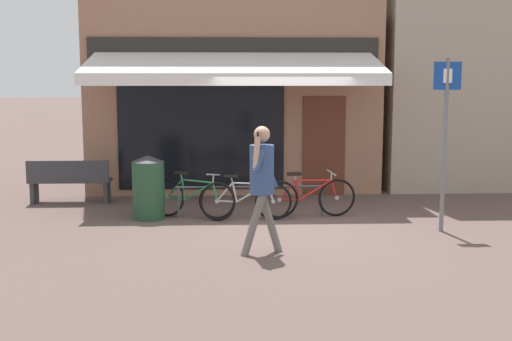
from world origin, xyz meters
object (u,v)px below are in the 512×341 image
Objects in this scene: bicycle_silver at (245,199)px; pedestrian_adult at (262,175)px; bicycle_green at (192,198)px; parking_sign at (445,128)px; litter_bin at (148,187)px; bicycle_red at (308,197)px; park_bench at (70,180)px.

pedestrian_adult is (0.18, -2.28, 0.78)m from bicycle_silver.
bicycle_green is 0.87× the size of pedestrian_adult.
pedestrian_adult is 3.28m from parking_sign.
litter_bin reaches higher than bicycle_silver.
pedestrian_adult is at bearing -78.93° from bicycle_silver.
bicycle_green is 2.06m from bicycle_red.
pedestrian_adult is at bearing -119.94° from bicycle_red.
bicycle_silver is 0.59× the size of parking_sign.
bicycle_green reaches higher than bicycle_silver.
park_bench is (-2.51, 1.51, 0.10)m from bicycle_green.
pedestrian_adult is at bearing -157.52° from parking_sign.
parking_sign reaches higher than bicycle_silver.
park_bench is (-3.63, 3.91, -0.66)m from pedestrian_adult.
pedestrian_adult reaches higher than park_bench.
park_bench is at bearing 158.03° from parking_sign.
bicycle_red is at bearing -18.75° from park_bench.
litter_bin is at bearing 171.33° from bicycle_red.
pedestrian_adult reaches higher than litter_bin.
park_bench is (-6.62, 2.67, -1.22)m from parking_sign.
bicycle_silver is 1.71m from litter_bin.
pedestrian_adult is (-0.95, -2.35, 0.75)m from bicycle_red.
bicycle_red is 0.63× the size of parking_sign.
bicycle_silver is 2.42m from pedestrian_adult.
parking_sign is 7.24m from park_bench.
parking_sign is at bearing -21.96° from park_bench.
litter_bin is at bearing -52.84° from pedestrian_adult.
pedestrian_adult is at bearing -51.76° from litter_bin.
parking_sign reaches higher than litter_bin.
pedestrian_adult is 3.09m from litter_bin.
litter_bin is at bearing -154.62° from bicycle_green.
bicycle_green is 1.00× the size of park_bench.
bicycle_green is at bearing 164.23° from parking_sign.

